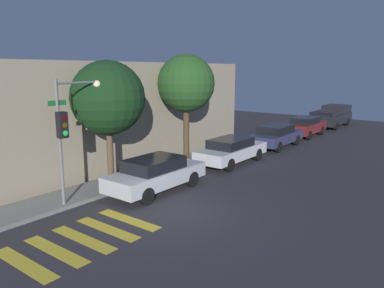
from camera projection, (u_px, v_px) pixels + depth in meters
The scene contains 12 objects.
ground_plane at pixel (173, 213), 13.01m from camera, with size 60.00×60.00×0.00m, color #2D2B30.
sidewalk at pixel (97, 189), 15.45m from camera, with size 26.00×1.84×0.14m, color slate.
building_row at pixel (35, 119), 17.53m from camera, with size 26.00×6.00×5.28m, color gray.
crosswalk at pixel (83, 239), 11.03m from camera, with size 4.09×2.60×0.00m.
traffic_light_pole at pixel (71, 119), 13.18m from camera, with size 2.28×0.56×4.60m.
sedan_near_corner at pixel (156, 174), 15.20m from camera, with size 4.45×1.79×1.42m.
sedan_middle at pixel (231, 150), 19.74m from camera, with size 4.67×1.79×1.37m.
sedan_far_end at pixel (276, 135), 23.95m from camera, with size 4.49×1.87×1.43m.
sedan_tail_of_row at pixel (305, 126), 27.88m from camera, with size 4.26×1.78×1.45m.
pickup_truck at pixel (332, 116), 32.75m from camera, with size 5.38×2.14×1.78m.
tree_near_corner at pixel (108, 98), 15.37m from camera, with size 3.07×3.07×5.30m.
tree_midblock at pixel (186, 84), 19.32m from camera, with size 2.97×2.97×5.70m.
Camera 1 is at (-9.34, -8.00, 4.91)m, focal length 35.00 mm.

